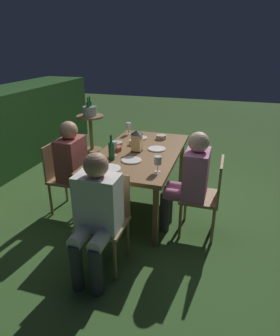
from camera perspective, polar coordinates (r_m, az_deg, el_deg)
name	(u,v)px	position (r m, az deg, el deg)	size (l,w,h in m)	color
ground_plane	(140,204)	(3.91, 0.00, -6.98)	(16.00, 16.00, 0.00)	#385B28
dining_table	(140,156)	(3.62, 0.00, 2.42)	(1.69, 0.94, 0.74)	brown
chair_side_left_a	(207,194)	(3.22, 12.82, -4.84)	(0.42, 0.40, 0.87)	#9E7A51
person_in_pink	(190,178)	(3.17, 9.55, -1.98)	(0.38, 0.47, 1.15)	#C675A3
chair_side_right_a	(63,174)	(3.71, -14.59, -1.13)	(0.42, 0.40, 0.87)	#9E7A51
person_in_rust	(77,164)	(3.56, -12.13, 0.71)	(0.38, 0.47, 1.15)	#9E4C47
chair_head_near	(105,216)	(2.79, -6.67, -9.10)	(0.40, 0.42, 0.87)	#9E7A51
person_in_cream	(96,212)	(2.56, -8.57, -8.43)	(0.48, 0.38, 1.15)	white
lantern_centerpiece	(137,140)	(3.55, -0.62, 5.49)	(0.15, 0.15, 0.27)	black
green_bottle_on_table	(112,151)	(3.32, -5.52, 3.36)	(0.07, 0.07, 0.29)	#195128
wine_glass_a	(158,161)	(2.99, 3.45, 1.34)	(0.08, 0.08, 0.17)	silver
wine_glass_b	(129,126)	(4.26, -2.21, 8.07)	(0.08, 0.08, 0.17)	silver
wine_glass_c	(114,146)	(3.45, -5.10, 4.31)	(0.08, 0.08, 0.17)	silver
plate_a	(131,160)	(3.30, -1.71, 1.51)	(0.23, 0.23, 0.01)	silver
plate_b	(139,138)	(4.10, -0.10, 5.86)	(0.21, 0.21, 0.01)	silver
plate_c	(157,149)	(3.66, 3.26, 3.69)	(0.22, 0.22, 0.01)	white
plate_d	(108,169)	(3.10, -6.11, -0.14)	(0.26, 0.26, 0.01)	white
bowl_olives	(134,142)	(3.83, -1.24, 5.00)	(0.12, 0.12, 0.06)	#BCAD8E
bowl_bread	(117,143)	(3.82, -4.40, 4.76)	(0.14, 0.14, 0.04)	#BCAD8E
bowl_salad	(116,148)	(3.62, -4.58, 3.79)	(0.13, 0.13, 0.06)	#9E5138
bowl_dip	(161,137)	(4.07, 4.09, 6.02)	(0.14, 0.14, 0.05)	#BCAD8E
side_table	(91,128)	(5.77, -9.47, 7.69)	(0.51, 0.51, 0.69)	#937047
ice_bucket	(90,110)	(5.69, -9.70, 10.94)	(0.26, 0.26, 0.34)	#B2B7BF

